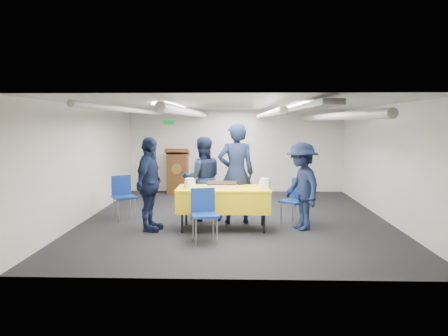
{
  "coord_description": "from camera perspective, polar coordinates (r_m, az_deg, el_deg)",
  "views": [
    {
      "loc": [
        0.05,
        -8.76,
        1.95
      ],
      "look_at": [
        -0.23,
        -0.2,
        1.05
      ],
      "focal_mm": 35.0,
      "sensor_mm": 36.0,
      "label": 1
    }
  ],
  "objects": [
    {
      "name": "sailor_a",
      "position": [
        8.39,
        1.58,
        -0.7
      ],
      "size": [
        0.77,
        0.56,
        1.94
      ],
      "primitive_type": "imported",
      "rotation": [
        0.0,
        0.0,
        3.28
      ],
      "color": "black",
      "rests_on": "ground"
    },
    {
      "name": "plate_stack_right",
      "position": [
        7.87,
        5.38,
        -2.04
      ],
      "size": [
        0.21,
        0.21,
        0.18
      ],
      "color": "white",
      "rests_on": "serving_table"
    },
    {
      "name": "chair_right",
      "position": [
        8.47,
        9.5,
        -3.72
      ],
      "size": [
        0.59,
        0.59,
        0.87
      ],
      "color": "gray",
      "rests_on": "ground"
    },
    {
      "name": "sailor_c",
      "position": [
        7.92,
        -9.73,
        -2.1
      ],
      "size": [
        0.57,
        1.05,
        1.69
      ],
      "primitive_type": "imported",
      "rotation": [
        0.0,
        0.0,
        1.41
      ],
      "color": "black",
      "rests_on": "ground"
    },
    {
      "name": "serving_table",
      "position": [
        7.96,
        -0.05,
        -4.07
      ],
      "size": [
        1.69,
        0.85,
        0.77
      ],
      "color": "black",
      "rests_on": "ground"
    },
    {
      "name": "chair_left",
      "position": [
        9.09,
        -13.07,
        -3.14
      ],
      "size": [
        0.58,
        0.58,
        0.87
      ],
      "color": "gray",
      "rests_on": "ground"
    },
    {
      "name": "podium",
      "position": [
        12.0,
        -6.07,
        -0.43
      ],
      "size": [
        0.62,
        0.53,
        1.25
      ],
      "color": "#5D3217",
      "rests_on": "ground"
    },
    {
      "name": "sheet_cake",
      "position": [
        7.95,
        -0.28,
        -2.2
      ],
      "size": [
        0.56,
        0.43,
        0.1
      ],
      "color": "white",
      "rests_on": "serving_table"
    },
    {
      "name": "ground",
      "position": [
        8.98,
        1.5,
        -6.55
      ],
      "size": [
        7.0,
        7.0,
        0.0
      ],
      "primitive_type": "plane",
      "color": "black",
      "rests_on": "ground"
    },
    {
      "name": "chair_near",
      "position": [
        7.18,
        -2.64,
        -5.41
      ],
      "size": [
        0.51,
        0.51,
        0.87
      ],
      "color": "gray",
      "rests_on": "ground"
    },
    {
      "name": "plate_stack_left",
      "position": [
        7.91,
        -4.52,
        -2.02
      ],
      "size": [
        0.2,
        0.2,
        0.17
      ],
      "color": "white",
      "rests_on": "serving_table"
    },
    {
      "name": "sailor_b",
      "position": [
        8.69,
        -2.83,
        -1.41
      ],
      "size": [
        0.92,
        0.78,
        1.66
      ],
      "primitive_type": "imported",
      "rotation": [
        0.0,
        0.0,
        3.35
      ],
      "color": "black",
      "rests_on": "ground"
    },
    {
      "name": "room_shell",
      "position": [
        9.17,
        2.13,
        5.13
      ],
      "size": [
        6.0,
        7.0,
        2.3
      ],
      "color": "silver",
      "rests_on": "ground"
    },
    {
      "name": "sailor_d",
      "position": [
        8.04,
        10.09,
        -2.35
      ],
      "size": [
        0.89,
        1.16,
        1.59
      ],
      "primitive_type": "imported",
      "rotation": [
        0.0,
        0.0,
        -1.25
      ],
      "color": "black",
      "rests_on": "ground"
    }
  ]
}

